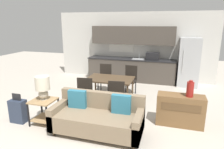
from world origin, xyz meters
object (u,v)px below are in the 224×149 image
at_px(credenza, 180,110).
at_px(vase, 190,89).
at_px(dining_chair_near_left, 86,92).
at_px(couch, 98,117).
at_px(dining_table, 110,80).
at_px(side_table, 44,108).
at_px(refrigerator, 189,62).
at_px(dining_chair_far_left, 105,77).
at_px(table_lamp, 43,86).
at_px(suitcase, 18,111).
at_px(dining_chair_near_right, 117,96).
at_px(dining_chair_far_right, 130,79).

bearing_deg(credenza, vase, -10.23).
bearing_deg(dining_chair_near_left, couch, 117.69).
bearing_deg(dining_table, side_table, -122.18).
bearing_deg(refrigerator, credenza, -96.22).
bearing_deg(dining_table, dining_chair_far_left, 118.00).
relative_size(table_lamp, suitcase, 0.78).
distance_m(dining_table, dining_chair_far_left, 0.93).
distance_m(refrigerator, credenza, 3.26).
relative_size(dining_table, dining_chair_far_left, 1.42).
height_order(dining_table, credenza, same).
bearing_deg(table_lamp, vase, 13.67).
bearing_deg(dining_chair_far_left, dining_chair_near_right, -65.53).
distance_m(dining_table, dining_chair_far_right, 0.94).
bearing_deg(dining_chair_far_right, couch, -88.98).
distance_m(side_table, table_lamp, 0.51).
height_order(side_table, credenza, credenza).
relative_size(table_lamp, credenza, 0.53).
xyz_separation_m(credenza, dining_chair_far_right, (-1.51, 1.69, 0.16)).
relative_size(dining_chair_far_right, dining_chair_far_left, 1.00).
bearing_deg(suitcase, dining_table, 47.01).
relative_size(couch, suitcase, 2.68).
distance_m(vase, dining_chair_near_right, 1.72).
distance_m(table_lamp, suitcase, 0.90).
bearing_deg(couch, vase, 23.62).
height_order(dining_chair_far_left, suitcase, dining_chair_far_left).
relative_size(refrigerator, dining_table, 1.33).
xyz_separation_m(dining_table, table_lamp, (-1.07, -1.68, 0.25)).
bearing_deg(vase, dining_chair_far_left, 145.97).
bearing_deg(side_table, suitcase, -169.41).
bearing_deg(dining_chair_near_left, vase, 168.82).
height_order(side_table, dining_chair_near_left, dining_chair_near_left).
xyz_separation_m(dining_chair_far_right, dining_chair_near_left, (-0.85, -1.59, 0.00)).
xyz_separation_m(refrigerator, dining_chair_near_left, (-2.71, -3.09, -0.36)).
height_order(refrigerator, credenza, refrigerator).
xyz_separation_m(vase, dining_chair_far_left, (-2.54, 1.71, -0.37)).
height_order(side_table, table_lamp, table_lamp).
xyz_separation_m(couch, table_lamp, (-1.33, 0.03, 0.56)).
bearing_deg(dining_table, suitcase, -132.99).
distance_m(table_lamp, dining_chair_far_left, 2.60).
relative_size(credenza, dining_chair_near_right, 1.11).
xyz_separation_m(table_lamp, dining_chair_near_right, (1.50, 0.87, -0.39)).
xyz_separation_m(dining_chair_far_right, dining_chair_near_right, (0.00, -1.63, 0.00)).
xyz_separation_m(refrigerator, side_table, (-3.36, -4.03, -0.49)).
height_order(dining_table, vase, vase).
relative_size(dining_chair_far_left, dining_chair_near_right, 1.00).
distance_m(credenza, dining_chair_near_right, 1.52).
height_order(couch, dining_chair_near_right, dining_chair_near_right).
xyz_separation_m(couch, dining_chair_near_right, (0.17, 0.90, 0.18)).
bearing_deg(side_table, table_lamp, 83.08).
bearing_deg(suitcase, credenza, 14.58).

